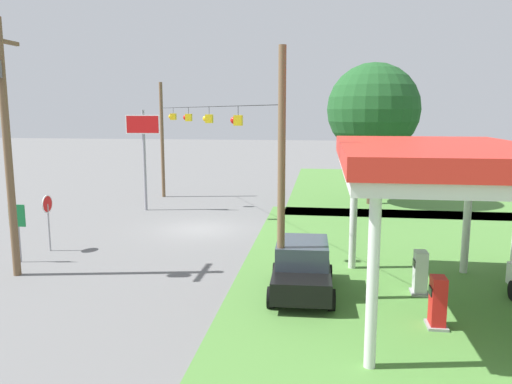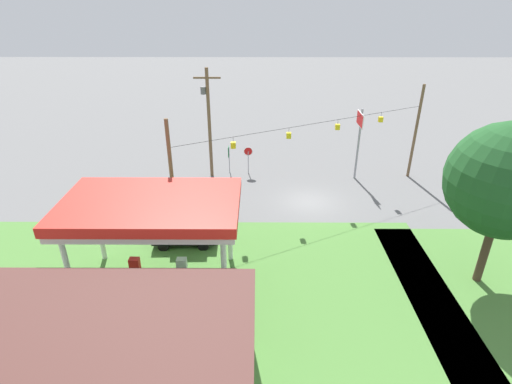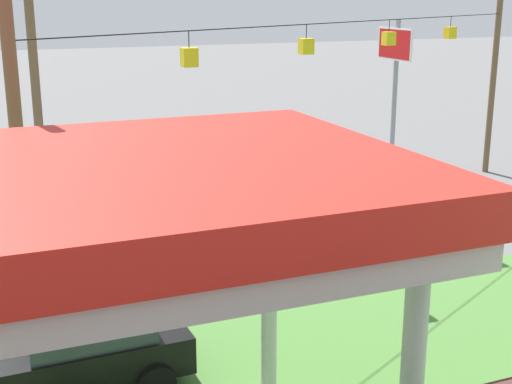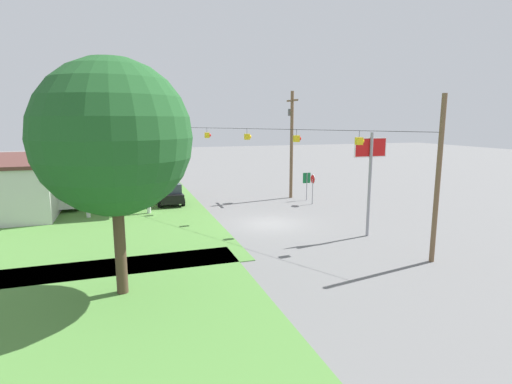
# 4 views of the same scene
# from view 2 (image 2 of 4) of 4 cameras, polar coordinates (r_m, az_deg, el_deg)

# --- Properties ---
(ground_plane) EXTENTS (160.00, 160.00, 0.00)m
(ground_plane) POSITION_cam_2_polar(r_m,az_deg,el_deg) (31.34, 7.60, -1.43)
(ground_plane) COLOR slate
(gas_station_canopy) EXTENTS (9.09, 5.58, 5.14)m
(gas_station_canopy) POSITION_cam_2_polar(r_m,az_deg,el_deg) (21.18, -14.79, -2.36)
(gas_station_canopy) COLOR silver
(gas_station_canopy) RESTS_ON ground
(gas_station_store) EXTENTS (13.84, 7.62, 3.96)m
(gas_station_store) POSITION_cam_2_polar(r_m,az_deg,el_deg) (17.67, -25.17, -21.94)
(gas_station_store) COLOR silver
(gas_station_store) RESTS_ON ground
(fuel_pump_near) EXTENTS (0.71, 0.56, 1.51)m
(fuel_pump_near) POSITION_cam_2_polar(r_m,az_deg,el_deg) (22.99, -10.47, -10.97)
(fuel_pump_near) COLOR gray
(fuel_pump_near) RESTS_ON ground
(fuel_pump_far) EXTENTS (0.71, 0.56, 1.51)m
(fuel_pump_far) POSITION_cam_2_polar(r_m,az_deg,el_deg) (23.61, -16.81, -10.66)
(fuel_pump_far) COLOR gray
(fuel_pump_far) RESTS_ON ground
(car_at_pumps_front) EXTENTS (4.06, 2.19, 1.79)m
(car_at_pumps_front) POSITION_cam_2_polar(r_m,az_deg,el_deg) (26.12, -9.98, -5.39)
(car_at_pumps_front) COLOR black
(car_at_pumps_front) RESTS_ON ground
(car_at_pumps_rear) EXTENTS (4.78, 2.15, 1.87)m
(car_at_pumps_rear) POSITION_cam_2_polar(r_m,az_deg,el_deg) (20.37, -17.50, -16.84)
(car_at_pumps_rear) COLOR white
(car_at_pumps_rear) RESTS_ON ground
(stop_sign_roadside) EXTENTS (0.80, 0.08, 2.50)m
(stop_sign_roadside) POSITION_cam_2_polar(r_m,az_deg,el_deg) (35.42, -1.12, 5.40)
(stop_sign_roadside) COLOR #99999E
(stop_sign_roadside) RESTS_ON ground
(stop_sign_overhead) EXTENTS (0.22, 2.13, 6.16)m
(stop_sign_overhead) POSITION_cam_2_polar(r_m,az_deg,el_deg) (34.65, 14.55, 8.58)
(stop_sign_overhead) COLOR gray
(stop_sign_overhead) RESTS_ON ground
(route_sign) EXTENTS (0.10, 0.70, 2.40)m
(route_sign) POSITION_cam_2_polar(r_m,az_deg,el_deg) (35.81, -3.91, 5.40)
(route_sign) COLOR gray
(route_sign) RESTS_ON ground
(utility_pole_main) EXTENTS (2.20, 0.44, 9.34)m
(utility_pole_main) POSITION_cam_2_polar(r_m,az_deg,el_deg) (34.07, -6.80, 10.42)
(utility_pole_main) COLOR brown
(utility_pole_main) RESTS_ON ground
(signal_span_gantry) EXTENTS (18.91, 10.24, 8.06)m
(signal_span_gantry) POSITION_cam_2_polar(r_m,az_deg,el_deg) (29.56, 8.10, 6.18)
(signal_span_gantry) COLOR brown
(signal_span_gantry) RESTS_ON ground
(tree_west_verge) EXTENTS (5.91, 5.91, 9.15)m
(tree_west_verge) POSITION_cam_2_polar(r_m,az_deg,el_deg) (23.44, 32.19, 1.36)
(tree_west_verge) COLOR #4C3828
(tree_west_verge) RESTS_ON ground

